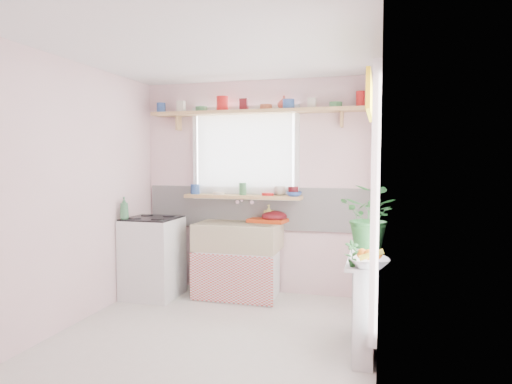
# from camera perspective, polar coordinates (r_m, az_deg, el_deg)

# --- Properties ---
(room) EXTENTS (3.20, 3.20, 3.20)m
(room) POSITION_cam_1_polar(r_m,az_deg,el_deg) (4.54, 5.86, 1.49)
(room) COLOR silver
(room) RESTS_ON ground
(sink_unit) EXTENTS (0.95, 0.65, 1.11)m
(sink_unit) POSITION_cam_1_polar(r_m,az_deg,el_deg) (5.27, -2.25, -8.45)
(sink_unit) COLOR white
(sink_unit) RESTS_ON ground
(cooker) EXTENTS (0.58, 0.58, 0.93)m
(cooker) POSITION_cam_1_polar(r_m,az_deg,el_deg) (5.40, -12.79, -7.92)
(cooker) COLOR white
(cooker) RESTS_ON ground
(radiator_ledge) EXTENTS (0.22, 0.95, 0.78)m
(radiator_ledge) POSITION_cam_1_polar(r_m,az_deg,el_deg) (3.99, 13.47, -13.17)
(radiator_ledge) COLOR white
(radiator_ledge) RESTS_ON ground
(windowsill) EXTENTS (1.40, 0.22, 0.04)m
(windowsill) POSITION_cam_1_polar(r_m,az_deg,el_deg) (5.34, -1.67, -0.59)
(windowsill) COLOR tan
(windowsill) RESTS_ON room
(pine_shelf) EXTENTS (2.52, 0.24, 0.04)m
(pine_shelf) POSITION_cam_1_polar(r_m,az_deg,el_deg) (5.30, -0.15, 9.99)
(pine_shelf) COLOR tan
(pine_shelf) RESTS_ON room
(shelf_crockery) EXTENTS (2.47, 0.11, 0.12)m
(shelf_crockery) POSITION_cam_1_polar(r_m,az_deg,el_deg) (5.31, -0.39, 10.78)
(shelf_crockery) COLOR #3359A5
(shelf_crockery) RESTS_ON pine_shelf
(sill_crockery) EXTENTS (1.35, 0.11, 0.12)m
(sill_crockery) POSITION_cam_1_polar(r_m,az_deg,el_deg) (5.33, -1.67, 0.23)
(sill_crockery) COLOR #3359A5
(sill_crockery) RESTS_ON windowsill
(dish_tray) EXTENTS (0.47, 0.38, 0.04)m
(dish_tray) POSITION_cam_1_polar(r_m,az_deg,el_deg) (5.31, 1.59, -3.54)
(dish_tray) COLOR red
(dish_tray) RESTS_ON sink_unit
(colander) EXTENTS (0.31, 0.31, 0.13)m
(colander) POSITION_cam_1_polar(r_m,az_deg,el_deg) (5.28, 2.30, -3.07)
(colander) COLOR #5F1017
(colander) RESTS_ON sink_unit
(jade_plant) EXTENTS (0.66, 0.62, 0.57)m
(jade_plant) POSITION_cam_1_polar(r_m,az_deg,el_deg) (4.24, 14.22, -2.96)
(jade_plant) COLOR #29672C
(jade_plant) RESTS_ON radiator_ledge
(fruit_bowl) EXTENTS (0.36, 0.36, 0.07)m
(fruit_bowl) POSITION_cam_1_polar(r_m,az_deg,el_deg) (3.51, 13.90, -8.54)
(fruit_bowl) COLOR white
(fruit_bowl) RESTS_ON radiator_ledge
(herb_pot) EXTENTS (0.13, 0.11, 0.20)m
(herb_pot) POSITION_cam_1_polar(r_m,az_deg,el_deg) (3.49, 11.92, -7.54)
(herb_pot) COLOR #276229
(herb_pot) RESTS_ON radiator_ledge
(soap_bottle_sink) EXTENTS (0.11, 0.11, 0.20)m
(soap_bottle_sink) POSITION_cam_1_polar(r_m,az_deg,el_deg) (5.30, 1.62, -2.68)
(soap_bottle_sink) COLOR #D0C85C
(soap_bottle_sink) RESTS_ON sink_unit
(sill_cup) EXTENTS (0.15, 0.15, 0.11)m
(sill_cup) POSITION_cam_1_polar(r_m,az_deg,el_deg) (5.28, 3.01, 0.16)
(sill_cup) COLOR beige
(sill_cup) RESTS_ON windowsill
(sill_bowl) EXTENTS (0.18, 0.18, 0.05)m
(sill_bowl) POSITION_cam_1_polar(r_m,az_deg,el_deg) (5.13, 4.77, -0.26)
(sill_bowl) COLOR #2E4F98
(sill_bowl) RESTS_ON windowsill
(shelf_vase) EXTENTS (0.16, 0.16, 0.16)m
(shelf_vase) POSITION_cam_1_polar(r_m,az_deg,el_deg) (5.29, 3.52, 11.07)
(shelf_vase) COLOR #AE4035
(shelf_vase) RESTS_ON pine_shelf
(cooker_bottle) EXTENTS (0.13, 0.13, 0.25)m
(cooker_bottle) POSITION_cam_1_polar(r_m,az_deg,el_deg) (5.24, -16.15, -1.94)
(cooker_bottle) COLOR #428555
(cooker_bottle) RESTS_ON cooker
(fruit) EXTENTS (0.20, 0.14, 0.10)m
(fruit) POSITION_cam_1_polar(r_m,az_deg,el_deg) (3.51, 14.01, -7.56)
(fruit) COLOR orange
(fruit) RESTS_ON fruit_bowl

